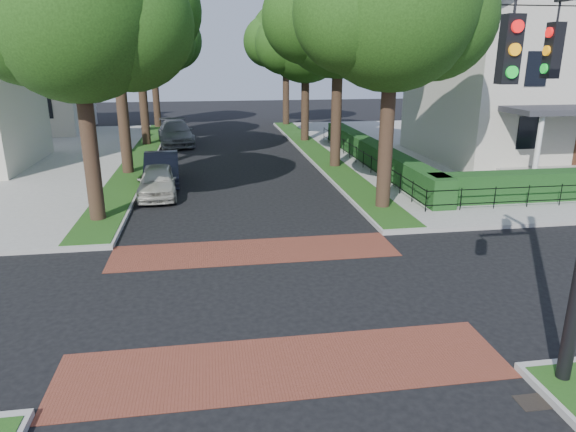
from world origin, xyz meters
name	(u,v)px	position (x,y,z in m)	size (l,w,h in m)	color
ground	(267,296)	(0.00, 0.00, 0.00)	(120.00, 120.00, 0.00)	black
sidewalk_ne	(526,148)	(19.50, 19.00, 0.07)	(30.00, 30.00, 0.15)	gray
crosswalk_far	(255,251)	(0.00, 3.20, 0.01)	(9.00, 2.20, 0.01)	brown
crosswalk_near	(285,366)	(0.00, -3.20, 0.01)	(9.00, 2.20, 0.01)	brown
storm_drain	(535,402)	(4.30, -5.00, 0.01)	(0.65, 0.45, 0.01)	black
grass_strip_ne	(318,152)	(5.40, 19.10, 0.16)	(1.60, 29.80, 0.02)	#154012
grass_strip_nw	(140,157)	(-5.40, 19.10, 0.16)	(1.60, 29.80, 0.02)	#154012
tree_right_near	(394,7)	(5.60, 7.24, 7.63)	(7.75, 6.67, 10.66)	black
tree_right_mid	(340,14)	(5.61, 15.25, 7.99)	(8.25, 7.09, 11.22)	black
tree_right_far	(307,41)	(5.60, 24.22, 6.91)	(7.25, 6.23, 9.74)	black
tree_right_back	(287,39)	(5.60, 33.23, 7.27)	(7.50, 6.45, 10.20)	black
tree_left_near	(79,15)	(-5.40, 7.23, 7.27)	(7.50, 6.45, 10.20)	black
tree_left_mid	(115,3)	(-5.39, 15.24, 8.34)	(8.00, 6.88, 11.48)	black
tree_left_far	(140,36)	(-5.40, 24.22, 7.12)	(7.00, 6.02, 9.86)	black
tree_left_back	(153,36)	(-5.40, 33.24, 7.41)	(7.75, 6.66, 10.44)	black
hedge_main_road	(374,154)	(7.70, 15.00, 0.75)	(1.00, 18.00, 1.20)	#153E16
fence_main_road	(360,157)	(6.90, 15.00, 0.60)	(0.06, 18.00, 0.90)	black
house_victorian	(540,54)	(17.51, 15.92, 6.02)	(13.00, 13.05, 12.48)	beige
house_left_far	(20,68)	(-15.49, 31.99, 5.04)	(10.00, 9.00, 10.14)	beige
parked_car_front	(158,181)	(-3.60, 10.51, 0.69)	(1.64, 4.08, 1.39)	beige
parked_car_middle	(162,169)	(-3.60, 12.84, 0.75)	(1.59, 4.55, 1.50)	#1D1F2C
parked_car_rear	(176,133)	(-3.56, 24.43, 0.81)	(2.26, 5.57, 1.62)	slate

